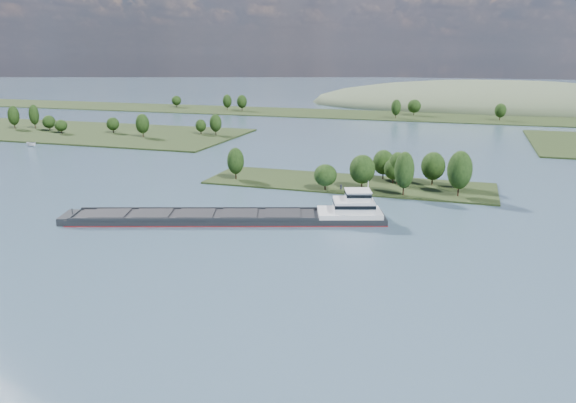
% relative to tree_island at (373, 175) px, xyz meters
% --- Properties ---
extents(ground, '(1800.00, 1800.00, 0.00)m').
position_rel_tree_island_xyz_m(ground, '(-8.74, -58.50, -4.32)').
color(ground, '#334859').
rests_on(ground, ground).
extents(tree_island, '(100.00, 31.65, 15.93)m').
position_rel_tree_island_xyz_m(tree_island, '(0.00, 0.00, 0.00)').
color(tree_island, black).
rests_on(tree_island, ground).
extents(left_bank, '(300.00, 80.00, 15.79)m').
position_rel_tree_island_xyz_m(left_bank, '(-236.96, 81.54, -3.49)').
color(left_bank, black).
rests_on(left_bank, ground).
extents(back_shoreline, '(900.00, 60.00, 14.14)m').
position_rel_tree_island_xyz_m(back_shoreline, '(0.30, 221.29, -3.61)').
color(back_shoreline, black).
rests_on(back_shoreline, ground).
extents(hill_west, '(320.00, 160.00, 44.00)m').
position_rel_tree_island_xyz_m(hill_west, '(51.26, 321.50, -4.32)').
color(hill_west, '#455339').
rests_on(hill_west, ground).
extents(cargo_barge, '(87.91, 37.18, 12.03)m').
position_rel_tree_island_xyz_m(cargo_barge, '(-26.23, -50.50, -2.81)').
color(cargo_barge, black).
rests_on(cargo_barge, ground).
extents(motorboat, '(6.10, 2.73, 2.29)m').
position_rel_tree_island_xyz_m(motorboat, '(-173.99, 33.80, -3.18)').
color(motorboat, silver).
rests_on(motorboat, ground).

